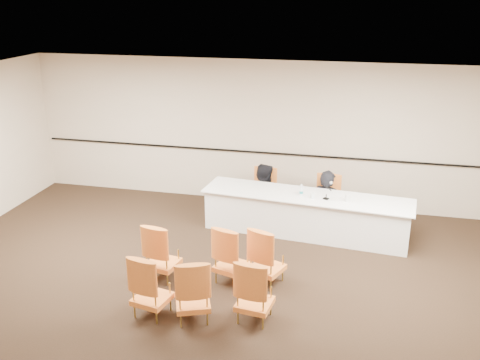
% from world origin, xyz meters
% --- Properties ---
extents(floor, '(10.00, 10.00, 0.00)m').
position_xyz_m(floor, '(0.00, 0.00, 0.00)').
color(floor, black).
rests_on(floor, ground).
extents(ceiling, '(10.00, 10.00, 0.00)m').
position_xyz_m(ceiling, '(0.00, 0.00, 3.00)').
color(ceiling, white).
rests_on(ceiling, ground).
extents(wall_back, '(10.00, 0.04, 3.00)m').
position_xyz_m(wall_back, '(0.00, 4.00, 1.50)').
color(wall_back, beige).
rests_on(wall_back, ground).
extents(wall_rail, '(9.80, 0.04, 0.03)m').
position_xyz_m(wall_rail, '(0.00, 3.96, 1.10)').
color(wall_rail, black).
rests_on(wall_rail, wall_back).
extents(panel_table, '(3.89, 1.25, 0.77)m').
position_xyz_m(panel_table, '(1.07, 2.59, 0.38)').
color(panel_table, white).
rests_on(panel_table, ground).
extents(panelist_main, '(0.71, 0.59, 1.66)m').
position_xyz_m(panelist_main, '(1.40, 3.13, 0.26)').
color(panelist_main, black).
rests_on(panelist_main, ground).
extents(panelist_main_chair, '(0.55, 0.55, 0.95)m').
position_xyz_m(panelist_main_chair, '(1.40, 3.13, 0.47)').
color(panelist_main_chair, orange).
rests_on(panelist_main_chair, ground).
extents(panelist_second, '(0.81, 0.65, 1.60)m').
position_xyz_m(panelist_second, '(0.13, 3.25, 0.29)').
color(panelist_second, black).
rests_on(panelist_second, ground).
extents(panelist_second_chair, '(0.55, 0.55, 0.95)m').
position_xyz_m(panelist_second_chair, '(0.13, 3.25, 0.47)').
color(panelist_second_chair, orange).
rests_on(panelist_second_chair, ground).
extents(papers, '(0.33, 0.26, 0.00)m').
position_xyz_m(papers, '(1.59, 2.50, 0.77)').
color(papers, silver).
rests_on(papers, panel_table).
extents(microphone, '(0.19, 0.24, 0.30)m').
position_xyz_m(microphone, '(1.43, 2.47, 0.92)').
color(microphone, black).
rests_on(microphone, panel_table).
extents(water_bottle, '(0.07, 0.07, 0.22)m').
position_xyz_m(water_bottle, '(0.97, 2.56, 0.88)').
color(water_bottle, '#177B80').
rests_on(water_bottle, panel_table).
extents(drinking_glass, '(0.07, 0.07, 0.10)m').
position_xyz_m(drinking_glass, '(1.19, 2.45, 0.82)').
color(drinking_glass, white).
rests_on(drinking_glass, panel_table).
extents(coffee_cup, '(0.11, 0.11, 0.14)m').
position_xyz_m(coffee_cup, '(1.81, 2.44, 0.84)').
color(coffee_cup, silver).
rests_on(coffee_cup, panel_table).
extents(aud_chair_front_left, '(0.58, 0.58, 0.95)m').
position_xyz_m(aud_chair_front_left, '(-0.93, 0.46, 0.47)').
color(aud_chair_front_left, orange).
rests_on(aud_chair_front_left, ground).
extents(aud_chair_front_mid, '(0.63, 0.63, 0.95)m').
position_xyz_m(aud_chair_front_mid, '(0.15, 0.61, 0.47)').
color(aud_chair_front_mid, orange).
rests_on(aud_chair_front_mid, ground).
extents(aud_chair_front_right, '(0.65, 0.65, 0.95)m').
position_xyz_m(aud_chair_front_right, '(0.69, 0.68, 0.47)').
color(aud_chair_front_right, orange).
rests_on(aud_chair_front_right, ground).
extents(aud_chair_back_left, '(0.59, 0.59, 0.95)m').
position_xyz_m(aud_chair_back_left, '(-0.72, -0.52, 0.47)').
color(aud_chair_back_left, orange).
rests_on(aud_chair_back_left, ground).
extents(aud_chair_back_mid, '(0.65, 0.65, 0.95)m').
position_xyz_m(aud_chair_back_mid, '(-0.13, -0.50, 0.47)').
color(aud_chair_back_mid, orange).
rests_on(aud_chair_back_mid, ground).
extents(aud_chair_back_right, '(0.56, 0.56, 0.95)m').
position_xyz_m(aud_chair_back_right, '(0.70, -0.32, 0.47)').
color(aud_chair_back_right, orange).
rests_on(aud_chair_back_right, ground).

